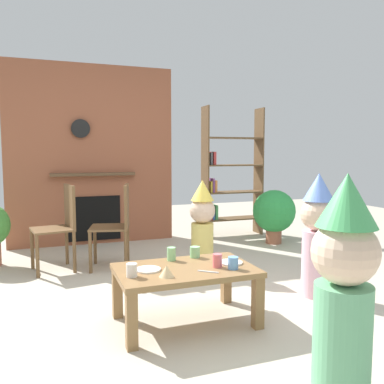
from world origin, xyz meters
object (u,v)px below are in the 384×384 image
at_px(child_with_cone_hat, 344,286).
at_px(dining_chair_left, 61,222).
at_px(dining_chair_middle, 118,221).
at_px(paper_cup_near_left, 217,261).
at_px(paper_cup_near_right, 195,252).
at_px(child_by_the_chairs, 202,224).
at_px(bookshelf, 229,178).
at_px(paper_cup_far_left, 233,263).
at_px(paper_plate_rear, 148,269).
at_px(paper_cup_center, 132,270).
at_px(potted_plant_tall, 274,212).
at_px(child_in_pink, 318,232).
at_px(coffee_table, 185,277).
at_px(paper_plate_front, 231,262).
at_px(paper_cup_far_right, 171,254).
at_px(birthday_cake_slice, 167,271).

distance_m(child_with_cone_hat, dining_chair_left, 3.12).
bearing_deg(dining_chair_middle, paper_cup_near_left, 118.80).
bearing_deg(paper_cup_near_right, child_by_the_chairs, 65.15).
bearing_deg(child_by_the_chairs, paper_cup_near_left, 10.53).
bearing_deg(dining_chair_left, child_by_the_chairs, 147.81).
bearing_deg(bookshelf, paper_cup_near_right, -120.47).
distance_m(paper_cup_far_left, paper_plate_rear, 0.60).
height_order(paper_cup_near_left, paper_cup_near_right, paper_cup_near_left).
bearing_deg(paper_cup_center, potted_plant_tall, 41.40).
bearing_deg(child_in_pink, child_by_the_chairs, -62.39).
height_order(coffee_table, paper_cup_center, paper_cup_center).
xyz_separation_m(paper_cup_far_left, dining_chair_left, (-1.10, 1.86, 0.06)).
bearing_deg(paper_cup_far_left, paper_plate_front, 71.40).
bearing_deg(paper_cup_near_left, potted_plant_tall, 49.93).
bearing_deg(paper_cup_near_right, dining_chair_middle, 105.87).
height_order(paper_cup_center, potted_plant_tall, potted_plant_tall).
distance_m(paper_plate_rear, dining_chair_middle, 1.56).
height_order(paper_cup_near_right, paper_cup_far_left, paper_cup_far_left).
height_order(child_by_the_chairs, dining_chair_left, child_by_the_chairs).
relative_size(coffee_table, paper_cup_far_right, 9.70).
bearing_deg(paper_plate_rear, dining_chair_middle, 87.94).
bearing_deg(dining_chair_left, paper_cup_near_right, 113.84).
bearing_deg(bookshelf, dining_chair_left, -157.32).
distance_m(coffee_table, child_with_cone_hat, 1.27).
bearing_deg(paper_cup_far_left, dining_chair_left, 120.47).
bearing_deg(dining_chair_middle, bookshelf, -134.18).
relative_size(paper_cup_far_right, child_in_pink, 0.10).
bearing_deg(paper_cup_center, child_with_cone_hat, -54.07).
relative_size(paper_plate_front, child_by_the_chairs, 0.19).
distance_m(paper_plate_rear, birthday_cake_slice, 0.20).
height_order(paper_plate_front, child_with_cone_hat, child_with_cone_hat).
distance_m(dining_chair_middle, potted_plant_tall, 2.24).
relative_size(bookshelf, paper_plate_rear, 10.56).
height_order(paper_cup_far_left, paper_plate_rear, paper_cup_far_left).
bearing_deg(potted_plant_tall, child_in_pink, -111.35).
relative_size(paper_cup_center, dining_chair_left, 0.10).
bearing_deg(potted_plant_tall, paper_cup_far_left, -127.59).
bearing_deg(child_by_the_chairs, paper_cup_far_right, -6.91).
bearing_deg(child_in_pink, birthday_cake_slice, 5.39).
relative_size(bookshelf, child_in_pink, 1.79).
bearing_deg(child_with_cone_hat, paper_cup_near_right, -9.40).
relative_size(paper_cup_near_left, paper_cup_near_right, 1.13).
distance_m(bookshelf, coffee_table, 3.21).
height_order(bookshelf, paper_cup_far_right, bookshelf).
bearing_deg(dining_chair_middle, paper_plate_front, 123.74).
bearing_deg(paper_plate_rear, coffee_table, -5.38).
distance_m(child_in_pink, child_by_the_chairs, 1.20).
bearing_deg(child_with_cone_hat, paper_cup_center, 17.65).
height_order(coffee_table, child_by_the_chairs, child_by_the_chairs).
height_order(paper_cup_far_left, potted_plant_tall, potted_plant_tall).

